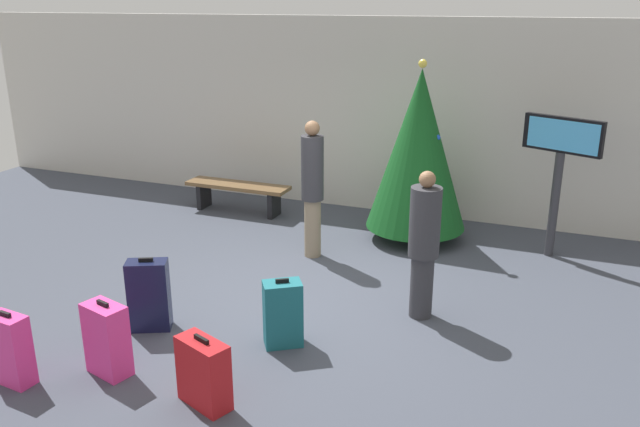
% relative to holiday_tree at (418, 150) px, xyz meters
% --- Properties ---
extents(ground_plane, '(16.00, 16.00, 0.00)m').
position_rel_holiday_tree_xyz_m(ground_plane, '(-0.80, -2.56, -1.34)').
color(ground_plane, '#424754').
extents(back_wall, '(16.00, 0.20, 3.11)m').
position_rel_holiday_tree_xyz_m(back_wall, '(-0.80, 1.22, 0.22)').
color(back_wall, beige).
rests_on(back_wall, ground_plane).
extents(holiday_tree, '(1.43, 1.43, 2.59)m').
position_rel_holiday_tree_xyz_m(holiday_tree, '(0.00, 0.00, 0.00)').
color(holiday_tree, '#4C3319').
rests_on(holiday_tree, ground_plane).
extents(flight_info_kiosk, '(1.01, 0.49, 1.91)m').
position_rel_holiday_tree_xyz_m(flight_info_kiosk, '(1.88, 0.07, 0.04)').
color(flight_info_kiosk, '#333338').
rests_on(flight_info_kiosk, ground_plane).
extents(waiting_bench, '(1.75, 0.44, 0.48)m').
position_rel_holiday_tree_xyz_m(waiting_bench, '(-3.02, 0.17, -0.97)').
color(waiting_bench, brown).
rests_on(waiting_bench, ground_plane).
extents(traveller_0, '(0.47, 0.47, 1.67)m').
position_rel_holiday_tree_xyz_m(traveller_0, '(0.65, -2.35, -0.46)').
color(traveller_0, '#333338').
rests_on(traveller_0, ground_plane).
extents(traveller_1, '(0.34, 0.34, 1.87)m').
position_rel_holiday_tree_xyz_m(traveller_1, '(-1.14, -1.15, -0.33)').
color(traveller_1, gray).
rests_on(traveller_1, ground_plane).
extents(suitcase_0, '(0.45, 0.42, 0.73)m').
position_rel_holiday_tree_xyz_m(suitcase_0, '(-0.51, -3.48, -0.99)').
color(suitcase_0, '#19606B').
rests_on(suitcase_0, ground_plane).
extents(suitcase_1, '(0.47, 0.34, 0.74)m').
position_rel_holiday_tree_xyz_m(suitcase_1, '(-1.80, -4.57, -0.99)').
color(suitcase_1, '#E5388C').
rests_on(suitcase_1, ground_plane).
extents(suitcase_2, '(0.55, 0.39, 0.66)m').
position_rel_holiday_tree_xyz_m(suitcase_2, '(-0.71, -4.66, -1.03)').
color(suitcase_2, '#B2191E').
rests_on(suitcase_2, ground_plane).
extents(suitcase_3, '(0.48, 0.39, 0.81)m').
position_rel_holiday_tree_xyz_m(suitcase_3, '(-1.96, -3.70, -0.95)').
color(suitcase_3, '#141938').
rests_on(suitcase_3, ground_plane).
extents(suitcase_4, '(0.39, 0.24, 0.72)m').
position_rel_holiday_tree_xyz_m(suitcase_4, '(-2.50, -5.03, -1.00)').
color(suitcase_4, '#E5388C').
rests_on(suitcase_4, ground_plane).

